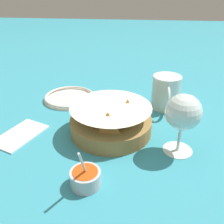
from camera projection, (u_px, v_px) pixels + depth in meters
ground_plane at (111, 129)px, 0.70m from camera, size 4.00×4.00×0.00m
food_basket at (112, 121)px, 0.68m from camera, size 0.22×0.22×0.09m
sauce_cup at (85, 177)px, 0.51m from camera, size 0.07×0.06×0.11m
wine_glass at (183, 114)px, 0.57m from camera, size 0.09×0.09×0.15m
beer_mug at (166, 93)px, 0.80m from camera, size 0.13×0.09×0.11m
side_plate at (70, 97)px, 0.87m from camera, size 0.18×0.18×0.01m
napkin at (20, 134)px, 0.68m from camera, size 0.16×0.13×0.01m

